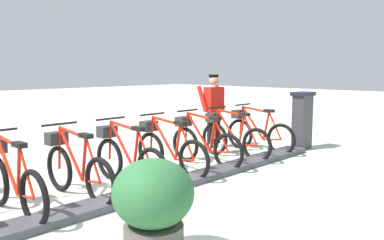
{
  "coord_description": "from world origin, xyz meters",
  "views": [
    {
      "loc": [
        -4.25,
        3.37,
        1.78
      ],
      "look_at": [
        0.5,
        -1.56,
        0.9
      ],
      "focal_mm": 37.1,
      "sensor_mm": 36.0,
      "label": 1
    }
  ],
  "objects_px": {
    "bike_docked_0": "(257,132)",
    "bike_docked_1": "(232,137)",
    "bike_docked_6": "(11,180)",
    "planter_bush": "(153,205)",
    "bike_docked_3": "(168,149)",
    "bike_docked_5": "(75,168)",
    "payment_kiosk": "(302,120)",
    "bike_docked_2": "(203,143)",
    "bike_docked_4": "(127,158)",
    "worker_near_rack": "(214,108)"
  },
  "relations": [
    {
      "from": "bike_docked_0",
      "to": "payment_kiosk",
      "type": "bearing_deg",
      "value": -122.03
    },
    {
      "from": "bike_docked_2",
      "to": "bike_docked_6",
      "type": "bearing_deg",
      "value": 90.0
    },
    {
      "from": "payment_kiosk",
      "to": "worker_near_rack",
      "type": "distance_m",
      "value": 1.99
    },
    {
      "from": "bike_docked_4",
      "to": "planter_bush",
      "type": "bearing_deg",
      "value": 148.79
    },
    {
      "from": "bike_docked_6",
      "to": "bike_docked_4",
      "type": "bearing_deg",
      "value": -90.0
    },
    {
      "from": "bike_docked_2",
      "to": "bike_docked_4",
      "type": "bearing_deg",
      "value": 90.0
    },
    {
      "from": "bike_docked_4",
      "to": "worker_near_rack",
      "type": "height_order",
      "value": "worker_near_rack"
    },
    {
      "from": "bike_docked_0",
      "to": "bike_docked_1",
      "type": "height_order",
      "value": "same"
    },
    {
      "from": "payment_kiosk",
      "to": "bike_docked_0",
      "type": "xyz_separation_m",
      "value": [
        0.57,
        0.91,
        -0.24
      ]
    },
    {
      "from": "payment_kiosk",
      "to": "bike_docked_3",
      "type": "relative_size",
      "value": 0.74
    },
    {
      "from": "bike_docked_1",
      "to": "bike_docked_0",
      "type": "bearing_deg",
      "value": -90.0
    },
    {
      "from": "payment_kiosk",
      "to": "bike_docked_3",
      "type": "xyz_separation_m",
      "value": [
        0.57,
        3.53,
        -0.24
      ]
    },
    {
      "from": "bike_docked_5",
      "to": "planter_bush",
      "type": "xyz_separation_m",
      "value": [
        -2.18,
        0.45,
        0.11
      ]
    },
    {
      "from": "bike_docked_5",
      "to": "bike_docked_4",
      "type": "bearing_deg",
      "value": -90.0
    },
    {
      "from": "payment_kiosk",
      "to": "bike_docked_5",
      "type": "bearing_deg",
      "value": 83.81
    },
    {
      "from": "worker_near_rack",
      "to": "payment_kiosk",
      "type": "bearing_deg",
      "value": -142.04
    },
    {
      "from": "bike_docked_0",
      "to": "bike_docked_6",
      "type": "height_order",
      "value": "same"
    },
    {
      "from": "payment_kiosk",
      "to": "bike_docked_0",
      "type": "distance_m",
      "value": 1.1
    },
    {
      "from": "bike_docked_0",
      "to": "bike_docked_2",
      "type": "xyz_separation_m",
      "value": [
        0.0,
        1.74,
        0.0
      ]
    },
    {
      "from": "bike_docked_4",
      "to": "bike_docked_5",
      "type": "xyz_separation_m",
      "value": [
        0.0,
        0.87,
        0.0
      ]
    },
    {
      "from": "bike_docked_2",
      "to": "bike_docked_1",
      "type": "bearing_deg",
      "value": -90.0
    },
    {
      "from": "payment_kiosk",
      "to": "bike_docked_2",
      "type": "relative_size",
      "value": 0.74
    },
    {
      "from": "bike_docked_3",
      "to": "bike_docked_4",
      "type": "bearing_deg",
      "value": 90.0
    },
    {
      "from": "bike_docked_5",
      "to": "bike_docked_6",
      "type": "distance_m",
      "value": 0.87
    },
    {
      "from": "worker_near_rack",
      "to": "bike_docked_6",
      "type": "bearing_deg",
      "value": 101.3
    },
    {
      "from": "bike_docked_1",
      "to": "bike_docked_5",
      "type": "relative_size",
      "value": 1.0
    },
    {
      "from": "planter_bush",
      "to": "bike_docked_3",
      "type": "bearing_deg",
      "value": -45.18
    },
    {
      "from": "bike_docked_2",
      "to": "planter_bush",
      "type": "height_order",
      "value": "bike_docked_2"
    },
    {
      "from": "bike_docked_2",
      "to": "bike_docked_3",
      "type": "distance_m",
      "value": 0.87
    },
    {
      "from": "bike_docked_1",
      "to": "bike_docked_2",
      "type": "bearing_deg",
      "value": 90.0
    },
    {
      "from": "bike_docked_3",
      "to": "bike_docked_4",
      "type": "distance_m",
      "value": 0.87
    },
    {
      "from": "payment_kiosk",
      "to": "bike_docked_6",
      "type": "xyz_separation_m",
      "value": [
        0.57,
        6.14,
        -0.24
      ]
    },
    {
      "from": "bike_docked_6",
      "to": "planter_bush",
      "type": "bearing_deg",
      "value": -168.98
    },
    {
      "from": "bike_docked_3",
      "to": "planter_bush",
      "type": "relative_size",
      "value": 1.77
    },
    {
      "from": "bike_docked_3",
      "to": "bike_docked_5",
      "type": "distance_m",
      "value": 1.74
    },
    {
      "from": "bike_docked_2",
      "to": "worker_near_rack",
      "type": "distance_m",
      "value": 1.81
    },
    {
      "from": "bike_docked_0",
      "to": "bike_docked_5",
      "type": "distance_m",
      "value": 4.36
    },
    {
      "from": "bike_docked_3",
      "to": "bike_docked_4",
      "type": "xyz_separation_m",
      "value": [
        0.0,
        0.87,
        0.0
      ]
    },
    {
      "from": "bike_docked_4",
      "to": "worker_near_rack",
      "type": "distance_m",
      "value": 3.37
    },
    {
      "from": "bike_docked_1",
      "to": "bike_docked_5",
      "type": "distance_m",
      "value": 3.48
    },
    {
      "from": "bike_docked_0",
      "to": "bike_docked_4",
      "type": "height_order",
      "value": "same"
    },
    {
      "from": "bike_docked_3",
      "to": "planter_bush",
      "type": "bearing_deg",
      "value": 134.82
    },
    {
      "from": "payment_kiosk",
      "to": "bike_docked_1",
      "type": "xyz_separation_m",
      "value": [
        0.57,
        1.79,
        -0.24
      ]
    },
    {
      "from": "worker_near_rack",
      "to": "bike_docked_3",
      "type": "bearing_deg",
      "value": 113.06
    },
    {
      "from": "payment_kiosk",
      "to": "bike_docked_0",
      "type": "bearing_deg",
      "value": 57.97
    },
    {
      "from": "planter_bush",
      "to": "bike_docked_5",
      "type": "bearing_deg",
      "value": -11.62
    },
    {
      "from": "bike_docked_0",
      "to": "worker_near_rack",
      "type": "xyz_separation_m",
      "value": [
        0.98,
        0.3,
        0.48
      ]
    },
    {
      "from": "worker_near_rack",
      "to": "planter_bush",
      "type": "relative_size",
      "value": 1.71
    },
    {
      "from": "bike_docked_3",
      "to": "bike_docked_6",
      "type": "bearing_deg",
      "value": 90.0
    },
    {
      "from": "bike_docked_0",
      "to": "bike_docked_5",
      "type": "relative_size",
      "value": 1.0
    }
  ]
}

